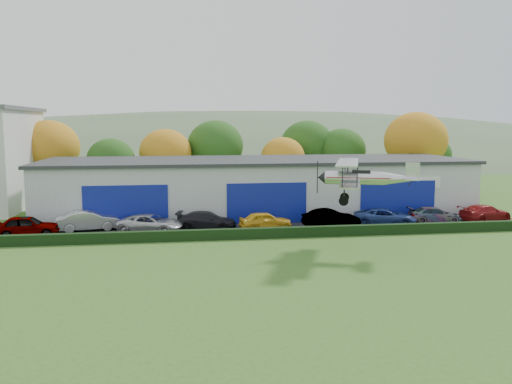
{
  "coord_description": "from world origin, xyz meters",
  "views": [
    {
      "loc": [
        -2.68,
        -23.29,
        8.72
      ],
      "look_at": [
        2.68,
        12.81,
        4.02
      ],
      "focal_mm": 37.44,
      "sensor_mm": 36.0,
      "label": 1
    }
  ],
  "objects": [
    {
      "name": "hedge",
      "position": [
        3.0,
        16.2,
        0.4
      ],
      "size": [
        46.0,
        0.6,
        0.8
      ],
      "primitive_type": "cube",
      "color": "black",
      "rests_on": "ground"
    },
    {
      "name": "car_6",
      "position": [
        14.86,
        19.58,
        0.78
      ],
      "size": [
        5.74,
        3.77,
        1.47
      ],
      "primitive_type": "imported",
      "rotation": [
        0.0,
        0.0,
        1.3
      ],
      "color": "navy",
      "rests_on": "apron"
    },
    {
      "name": "biplane",
      "position": [
        9.79,
        11.32,
        5.12
      ],
      "size": [
        6.87,
        7.74,
        2.92
      ],
      "rotation": [
        0.0,
        0.0,
        -0.34
      ],
      "color": "silver"
    },
    {
      "name": "car_4",
      "position": [
        4.42,
        19.32,
        0.78
      ],
      "size": [
        4.45,
        2.13,
        1.47
      ],
      "primitive_type": "imported",
      "rotation": [
        0.0,
        0.0,
        1.67
      ],
      "color": "gold",
      "rests_on": "apron"
    },
    {
      "name": "car_3",
      "position": [
        -0.34,
        20.29,
        0.77
      ],
      "size": [
        5.28,
        3.07,
        1.44
      ],
      "primitive_type": "imported",
      "rotation": [
        0.0,
        0.0,
        1.35
      ],
      "color": "black",
      "rests_on": "apron"
    },
    {
      "name": "car_0",
      "position": [
        -14.25,
        19.36,
        0.86
      ],
      "size": [
        4.9,
        2.25,
        1.63
      ],
      "primitive_type": "imported",
      "rotation": [
        0.0,
        0.0,
        1.64
      ],
      "color": "gray",
      "rests_on": "apron"
    },
    {
      "name": "car_1",
      "position": [
        -9.9,
        20.95,
        0.87
      ],
      "size": [
        5.26,
        2.8,
        1.65
      ],
      "primitive_type": "imported",
      "rotation": [
        0.0,
        0.0,
        1.79
      ],
      "color": "silver",
      "rests_on": "apron"
    },
    {
      "name": "car_5",
      "position": [
        10.0,
        19.31,
        0.83
      ],
      "size": [
        4.86,
        2.05,
        1.56
      ],
      "primitive_type": "imported",
      "rotation": [
        0.0,
        0.0,
        1.66
      ],
      "color": "gray",
      "rests_on": "apron"
    },
    {
      "name": "car_8",
      "position": [
        24.48,
        20.17,
        0.79
      ],
      "size": [
        5.47,
        3.42,
        1.48
      ],
      "primitive_type": "imported",
      "rotation": [
        0.0,
        0.0,
        1.86
      ],
      "color": "maroon",
      "rests_on": "apron"
    },
    {
      "name": "ground",
      "position": [
        0.0,
        0.0,
        0.0
      ],
      "size": [
        300.0,
        300.0,
        0.0
      ],
      "primitive_type": "plane",
      "color": "#3A601E",
      "rests_on": "ground"
    },
    {
      "name": "hangar",
      "position": [
        5.0,
        27.98,
        2.66
      ],
      "size": [
        40.6,
        12.6,
        5.3
      ],
      "color": "#B2B7BC",
      "rests_on": "ground"
    },
    {
      "name": "apron",
      "position": [
        3.0,
        21.0,
        0.03
      ],
      "size": [
        48.0,
        9.0,
        0.05
      ],
      "primitive_type": "cube",
      "color": "black",
      "rests_on": "ground"
    },
    {
      "name": "tree_belt",
      "position": [
        0.85,
        40.62,
        5.61
      ],
      "size": [
        75.7,
        13.22,
        10.12
      ],
      "color": "#3D2614",
      "rests_on": "ground"
    },
    {
      "name": "car_2",
      "position": [
        -4.88,
        19.48,
        0.78
      ],
      "size": [
        5.69,
        3.75,
        1.45
      ],
      "primitive_type": "imported",
      "rotation": [
        0.0,
        0.0,
        1.29
      ],
      "color": "silver",
      "rests_on": "apron"
    },
    {
      "name": "car_7",
      "position": [
        19.74,
        20.27,
        0.72
      ],
      "size": [
        4.82,
        2.5,
        1.33
      ],
      "primitive_type": "imported",
      "rotation": [
        0.0,
        0.0,
        1.43
      ],
      "color": "gray",
      "rests_on": "apron"
    },
    {
      "name": "distant_hills",
      "position": [
        -4.38,
        140.0,
        -13.05
      ],
      "size": [
        430.0,
        196.0,
        56.0
      ],
      "color": "#4C6642",
      "rests_on": "ground"
    }
  ]
}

